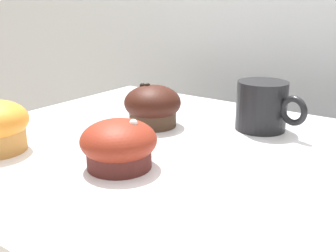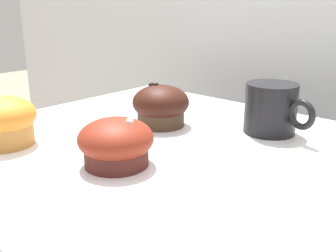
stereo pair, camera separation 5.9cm
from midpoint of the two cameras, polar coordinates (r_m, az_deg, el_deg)
muffin_back_left at (r=0.56m, az=-10.20°, el=-2.75°), size 0.11×0.11×0.07m
muffin_front_left at (r=0.74m, az=-4.57°, el=2.84°), size 0.11×0.11×0.08m
coffee_cup at (r=0.72m, az=11.31°, el=3.00°), size 0.14×0.09×0.09m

